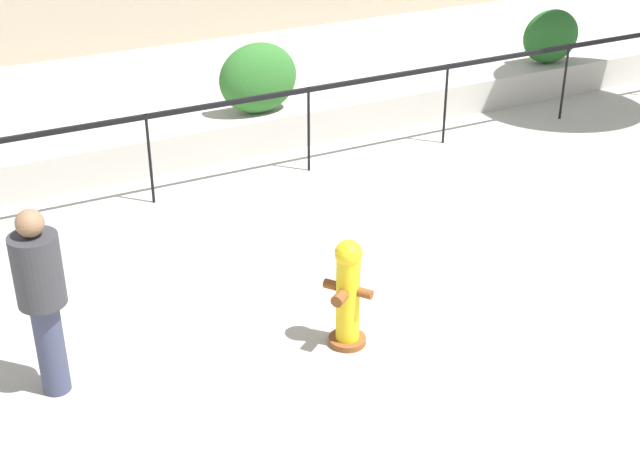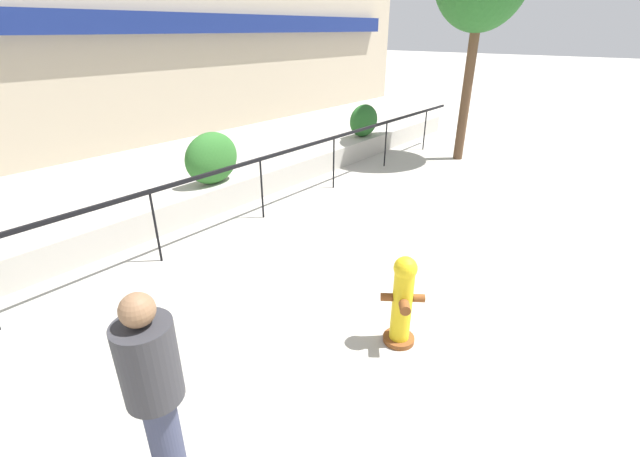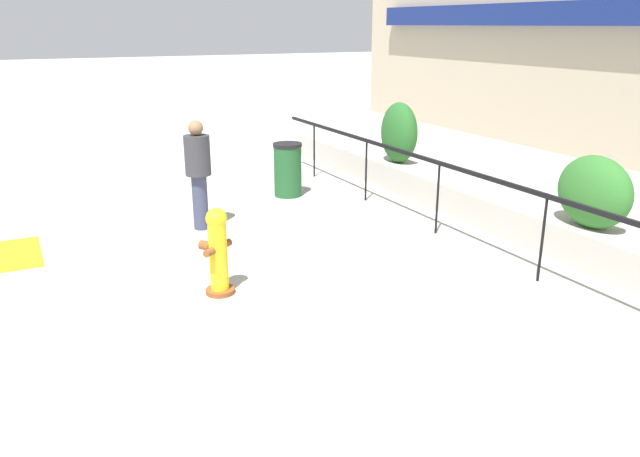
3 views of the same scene
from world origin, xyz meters
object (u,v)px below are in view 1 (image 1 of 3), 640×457
Objects in this scene: hedge_bush_2 at (551,36)px; fire_hydrant at (348,292)px; hedge_bush_1 at (258,78)px; pedestrian at (41,292)px.

fire_hydrant is (-6.38, -4.84, -0.38)m from hedge_bush_2.
hedge_bush_1 is 0.65× the size of pedestrian.
hedge_bush_2 is 8.02m from fire_hydrant.
pedestrian is at bearing -154.30° from hedge_bush_2.
hedge_bush_2 is at bearing 0.00° from hedge_bush_1.
hedge_bush_1 is 5.13m from hedge_bush_2.
fire_hydrant is 2.65m from pedestrian.
pedestrian reaches higher than hedge_bush_1.
hedge_bush_2 is 9.92m from pedestrian.
pedestrian reaches higher than hedge_bush_2.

